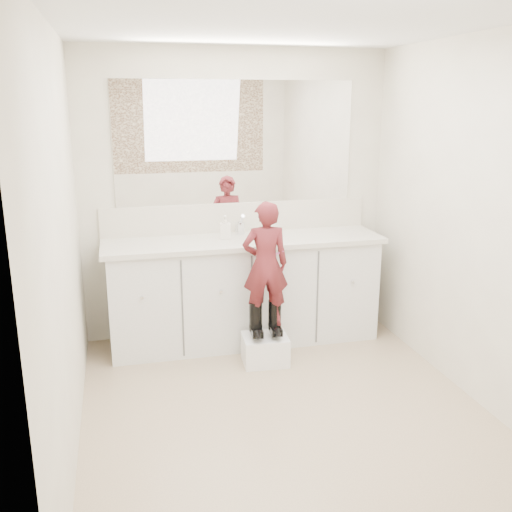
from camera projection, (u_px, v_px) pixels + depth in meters
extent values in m
plane|color=#987A64|center=(286.00, 412.00, 3.74)|extent=(3.00, 3.00, 0.00)
plane|color=white|center=(292.00, 20.00, 3.11)|extent=(3.00, 3.00, 0.00)
plane|color=beige|center=(236.00, 195.00, 4.83)|extent=(2.60, 0.00, 2.60)
plane|color=beige|center=(413.00, 327.00, 2.02)|extent=(2.60, 0.00, 2.60)
plane|color=beige|center=(62.00, 247.00, 3.12)|extent=(0.00, 3.00, 3.00)
plane|color=beige|center=(478.00, 223.00, 3.72)|extent=(0.00, 3.00, 3.00)
cube|color=silver|center=(244.00, 292.00, 4.77)|extent=(2.20, 0.55, 0.85)
cube|color=beige|center=(244.00, 241.00, 4.64)|extent=(2.28, 0.58, 0.04)
cube|color=beige|center=(237.00, 217.00, 4.86)|extent=(2.28, 0.03, 0.25)
cube|color=white|center=(236.00, 143.00, 4.70)|extent=(2.00, 0.02, 1.00)
cube|color=#472819|center=(421.00, 201.00, 1.91)|extent=(2.00, 0.01, 1.20)
cylinder|color=silver|center=(240.00, 228.00, 4.78)|extent=(0.08, 0.08, 0.10)
imported|color=#C2B29B|center=(265.00, 233.00, 4.62)|extent=(0.13, 0.13, 0.10)
imported|color=white|center=(225.00, 227.00, 4.62)|extent=(0.10, 0.10, 0.19)
cube|color=white|center=(265.00, 349.00, 4.43)|extent=(0.36, 0.31, 0.22)
imported|color=#982F35|center=(265.00, 264.00, 4.24)|extent=(0.36, 0.25, 0.96)
cylinder|color=#CD4F9B|center=(275.00, 255.00, 4.24)|extent=(0.14, 0.02, 0.06)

